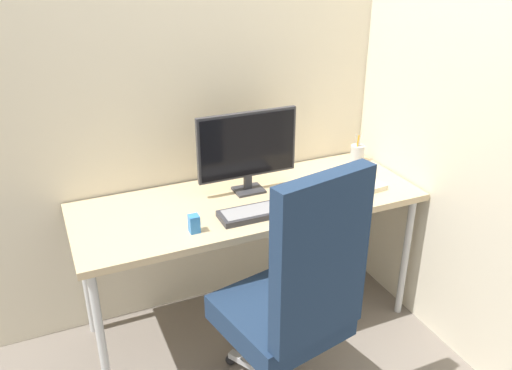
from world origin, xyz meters
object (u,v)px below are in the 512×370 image
pen_holder (357,153)px  notebook (369,184)px  keyboard (267,210)px  desk_clamp_accessory (194,224)px  office_chair (295,298)px  mouse (341,192)px  monitor (248,147)px

pen_holder → notebook: (-0.13, -0.30, -0.04)m
notebook → keyboard: bearing=178.3°
notebook → desk_clamp_accessory: desk_clamp_accessory is taller
office_chair → notebook: size_ratio=7.54×
desk_clamp_accessory → office_chair: bearing=-55.1°
notebook → desk_clamp_accessory: size_ratio=1.95×
office_chair → mouse: (0.48, 0.45, 0.18)m
keyboard → notebook: 0.60m
monitor → desk_clamp_accessory: 0.50m
office_chair → notebook: 0.84m
office_chair → desk_clamp_accessory: size_ratio=14.69×
mouse → desk_clamp_accessory: size_ratio=1.31×
keyboard → office_chair: bearing=-99.9°
monitor → mouse: (0.39, -0.24, -0.21)m
office_chair → pen_holder: 1.13m
keyboard → notebook: keyboard is taller
pen_holder → desk_clamp_accessory: size_ratio=2.11×
pen_holder → office_chair: bearing=-135.7°
pen_holder → notebook: pen_holder is taller
pen_holder → desk_clamp_accessory: 1.14m
office_chair → pen_holder: bearing=44.3°
office_chair → desk_clamp_accessory: 0.52m
notebook → desk_clamp_accessory: 0.95m
mouse → desk_clamp_accessory: (-0.76, -0.05, 0.02)m
notebook → office_chair: bearing=-150.8°
keyboard → notebook: size_ratio=2.90×
pen_holder → monitor: bearing=-172.3°
pen_holder → notebook: bearing=-112.9°
mouse → keyboard: bearing=163.1°
pen_holder → desk_clamp_accessory: pen_holder is taller
office_chair → desk_clamp_accessory: office_chair is taller
keyboard → pen_holder: size_ratio=2.68×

